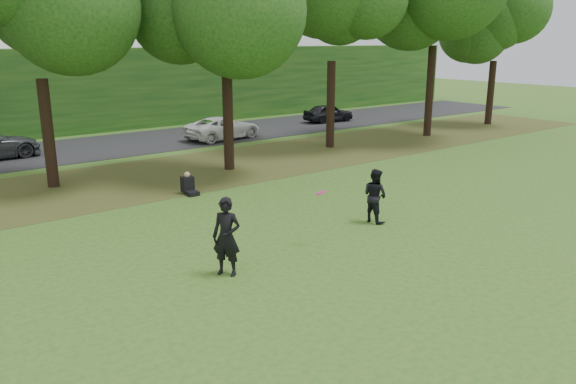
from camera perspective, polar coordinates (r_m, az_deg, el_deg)
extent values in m
plane|color=#2D581B|center=(13.24, 7.93, -9.53)|extent=(120.00, 120.00, 0.00)
cube|color=#4D3C1B|center=(23.66, -15.11, 1.25)|extent=(60.00, 7.00, 0.01)
cube|color=black|center=(31.06, -20.94, 4.03)|extent=(70.00, 7.00, 0.02)
cube|color=#134315|center=(36.48, -24.18, 9.20)|extent=(70.00, 3.00, 5.00)
imported|color=black|center=(13.50, -6.27, -4.55)|extent=(0.79, 0.84, 1.93)
imported|color=black|center=(17.57, 8.82, -0.35)|extent=(0.66, 0.84, 1.69)
imported|color=silver|center=(32.33, -6.62, 6.49)|extent=(4.73, 2.61, 1.25)
imported|color=black|center=(39.07, 4.12, 8.03)|extent=(3.67, 1.71, 1.22)
cylinder|color=#FF1596|center=(15.24, 3.34, -0.07)|extent=(0.28, 0.27, 0.17)
cube|color=black|center=(20.84, -9.78, -0.09)|extent=(0.40, 0.56, 0.16)
cube|color=black|center=(21.01, -10.17, 0.80)|extent=(0.42, 0.34, 0.56)
sphere|color=tan|center=(20.93, -10.22, 1.76)|extent=(0.22, 0.22, 0.22)
cylinder|color=black|center=(23.18, -23.19, 5.44)|extent=(0.44, 0.44, 4.12)
sphere|color=#134315|center=(22.96, -24.50, 17.31)|extent=(5.80, 5.80, 5.80)
cylinder|color=black|center=(24.42, -6.11, 7.62)|extent=(0.44, 0.44, 4.62)
cylinder|color=black|center=(29.57, 4.35, 8.82)|extent=(0.44, 0.44, 4.45)
sphere|color=#134315|center=(29.45, 4.57, 18.91)|extent=(6.20, 6.20, 6.20)
cylinder|color=black|center=(34.11, 14.19, 9.86)|extent=(0.44, 0.44, 5.17)
cylinder|color=black|center=(40.13, 19.88, 9.45)|extent=(0.44, 0.44, 4.16)
sphere|color=#134315|center=(40.01, 20.53, 16.36)|extent=(5.60, 5.60, 5.60)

